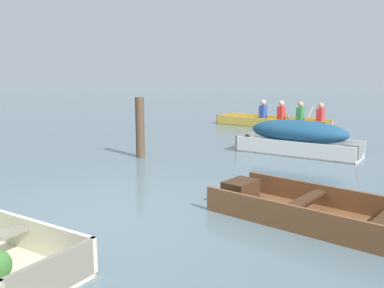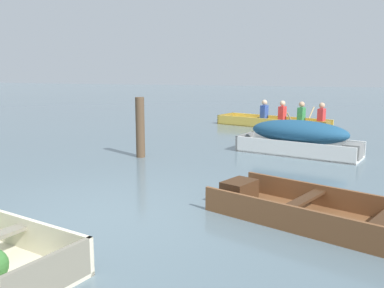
{
  "view_description": "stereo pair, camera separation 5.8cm",
  "coord_description": "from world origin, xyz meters",
  "px_view_note": "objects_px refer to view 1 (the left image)",
  "views": [
    {
      "loc": [
        2.6,
        -4.87,
        1.99
      ],
      "look_at": [
        0.19,
        3.8,
        0.35
      ],
      "focal_mm": 40.0,
      "sensor_mm": 36.0,
      "label": 1
    },
    {
      "loc": [
        2.65,
        -4.86,
        1.99
      ],
      "look_at": [
        0.19,
        3.8,
        0.35
      ],
      "focal_mm": 40.0,
      "sensor_mm": 36.0,
      "label": 2
    }
  ],
  "objects_px": {
    "rowboat_yellow_with_crew": "(279,121)",
    "skiff_wooden_brown_near_moored": "(331,216)",
    "mooring_post": "(140,128)",
    "skiff_white_mid_moored": "(300,135)"
  },
  "relations": [
    {
      "from": "rowboat_yellow_with_crew",
      "to": "skiff_wooden_brown_near_moored",
      "type": "bearing_deg",
      "value": -81.67
    },
    {
      "from": "mooring_post",
      "to": "skiff_wooden_brown_near_moored",
      "type": "bearing_deg",
      "value": -39.14
    },
    {
      "from": "rowboat_yellow_with_crew",
      "to": "mooring_post",
      "type": "height_order",
      "value": "mooring_post"
    },
    {
      "from": "skiff_wooden_brown_near_moored",
      "to": "rowboat_yellow_with_crew",
      "type": "xyz_separation_m",
      "value": [
        -1.29,
        8.81,
        0.1
      ]
    },
    {
      "from": "skiff_wooden_brown_near_moored",
      "to": "rowboat_yellow_with_crew",
      "type": "distance_m",
      "value": 8.91
    },
    {
      "from": "rowboat_yellow_with_crew",
      "to": "mooring_post",
      "type": "bearing_deg",
      "value": -114.97
    },
    {
      "from": "rowboat_yellow_with_crew",
      "to": "mooring_post",
      "type": "distance_m",
      "value": 6.22
    },
    {
      "from": "skiff_wooden_brown_near_moored",
      "to": "mooring_post",
      "type": "xyz_separation_m",
      "value": [
        -3.91,
        3.18,
        0.55
      ]
    },
    {
      "from": "skiff_white_mid_moored",
      "to": "mooring_post",
      "type": "bearing_deg",
      "value": -159.54
    },
    {
      "from": "rowboat_yellow_with_crew",
      "to": "mooring_post",
      "type": "xyz_separation_m",
      "value": [
        -2.62,
        -5.63,
        0.45
      ]
    }
  ]
}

